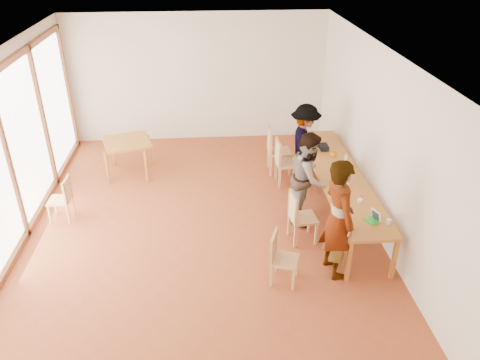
{
  "coord_description": "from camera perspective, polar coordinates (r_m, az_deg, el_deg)",
  "views": [
    {
      "loc": [
        0.17,
        -6.79,
        4.65
      ],
      "look_at": [
        0.66,
        -0.31,
        1.1
      ],
      "focal_mm": 35.0,
      "sensor_mm": 36.0,
      "label": 1
    }
  ],
  "objects": [
    {
      "name": "wall_right",
      "position": [
        8.0,
        16.79,
        4.17
      ],
      "size": [
        0.1,
        8.0,
        3.0
      ],
      "primitive_type": "cube",
      "color": "beige",
      "rests_on": "ground"
    },
    {
      "name": "wall_back",
      "position": [
        11.24,
        -5.18,
        12.24
      ],
      "size": [
        6.0,
        0.1,
        3.0
      ],
      "primitive_type": "cube",
      "color": "beige",
      "rests_on": "ground"
    },
    {
      "name": "pink_phone",
      "position": [
        7.94,
        14.65,
        -1.75
      ],
      "size": [
        0.05,
        0.1,
        0.01
      ],
      "primitive_type": "cube",
      "color": "#C23955",
      "rests_on": "communal_table"
    },
    {
      "name": "green_bottle",
      "position": [
        9.99,
        7.68,
        6.26
      ],
      "size": [
        0.07,
        0.07,
        0.28
      ],
      "primitive_type": "cylinder",
      "color": "#137815",
      "rests_on": "communal_table"
    },
    {
      "name": "black_pouch",
      "position": [
        9.41,
        10.17,
        3.98
      ],
      "size": [
        0.16,
        0.26,
        0.09
      ],
      "primitive_type": "cube",
      "color": "black",
      "rests_on": "communal_table"
    },
    {
      "name": "chair_spare",
      "position": [
        8.76,
        -20.73,
        -1.71
      ],
      "size": [
        0.39,
        0.39,
        0.43
      ],
      "rotation": [
        0.0,
        0.0,
        3.1
      ],
      "color": "tan",
      "rests_on": "ground"
    },
    {
      "name": "person_near",
      "position": [
        6.89,
        11.87,
        -4.65
      ],
      "size": [
        0.59,
        0.77,
        1.88
      ],
      "primitive_type": "imported",
      "rotation": [
        0.0,
        0.0,
        1.79
      ],
      "color": "gray",
      "rests_on": "ground"
    },
    {
      "name": "laptop_near",
      "position": [
        7.3,
        15.99,
        -4.47
      ],
      "size": [
        0.24,
        0.26,
        0.18
      ],
      "rotation": [
        0.0,
        0.0,
        0.38
      ],
      "color": "green",
      "rests_on": "communal_table"
    },
    {
      "name": "chair_mid",
      "position": [
        7.67,
        7.09,
        -3.94
      ],
      "size": [
        0.46,
        0.46,
        0.48
      ],
      "rotation": [
        0.0,
        0.0,
        0.11
      ],
      "color": "tan",
      "rests_on": "ground"
    },
    {
      "name": "side_table",
      "position": [
        9.95,
        -13.59,
        4.22
      ],
      "size": [
        0.9,
        0.9,
        0.75
      ],
      "rotation": [
        0.0,
        0.0,
        0.29
      ],
      "color": "#B46728",
      "rests_on": "ground"
    },
    {
      "name": "chair_empty",
      "position": [
        9.34,
        5.24,
        2.73
      ],
      "size": [
        0.47,
        0.47,
        0.51
      ],
      "rotation": [
        0.0,
        0.0,
        0.05
      ],
      "color": "tan",
      "rests_on": "ground"
    },
    {
      "name": "person_far",
      "position": [
        9.49,
        7.85,
        4.47
      ],
      "size": [
        0.82,
        1.15,
        1.61
      ],
      "primitive_type": "imported",
      "rotation": [
        0.0,
        0.0,
        1.34
      ],
      "color": "gray",
      "rests_on": "ground"
    },
    {
      "name": "laptop_far",
      "position": [
        8.75,
        12.49,
        1.88
      ],
      "size": [
        0.3,
        0.31,
        0.22
      ],
      "rotation": [
        0.0,
        0.0,
        -0.35
      ],
      "color": "green",
      "rests_on": "communal_table"
    },
    {
      "name": "ceiling",
      "position": [
        6.98,
        -5.84,
        15.0
      ],
      "size": [
        6.0,
        8.0,
        0.04
      ],
      "primitive_type": "cube",
      "color": "white",
      "rests_on": "wall_back"
    },
    {
      "name": "chair_far",
      "position": [
        9.81,
        4.21,
        4.19
      ],
      "size": [
        0.46,
        0.46,
        0.52
      ],
      "rotation": [
        0.0,
        0.0,
        0.0
      ],
      "color": "tan",
      "rests_on": "ground"
    },
    {
      "name": "clear_glass",
      "position": [
        7.28,
        17.68,
        -4.89
      ],
      "size": [
        0.07,
        0.07,
        0.09
      ],
      "primitive_type": "cylinder",
      "color": "silver",
      "rests_on": "communal_table"
    },
    {
      "name": "person_mid",
      "position": [
        8.15,
        8.37,
        0.31
      ],
      "size": [
        0.89,
        0.98,
        1.65
      ],
      "primitive_type": "imported",
      "rotation": [
        0.0,
        0.0,
        1.18
      ],
      "color": "gray",
      "rests_on": "ground"
    },
    {
      "name": "condiment_cup",
      "position": [
        7.72,
        14.42,
        -2.46
      ],
      "size": [
        0.08,
        0.08,
        0.06
      ],
      "primitive_type": "cylinder",
      "color": "white",
      "rests_on": "communal_table"
    },
    {
      "name": "communal_table",
      "position": [
        8.54,
        12.0,
        0.42
      ],
      "size": [
        0.8,
        4.0,
        0.75
      ],
      "color": "#B46728",
      "rests_on": "ground"
    },
    {
      "name": "window_wall",
      "position": [
        8.11,
        -26.68,
        2.57
      ],
      "size": [
        0.1,
        8.0,
        3.0
      ],
      "primitive_type": "cube",
      "color": "white",
      "rests_on": "ground"
    },
    {
      "name": "laptop_mid",
      "position": [
        8.12,
        12.39,
        -0.36
      ],
      "size": [
        0.25,
        0.27,
        0.2
      ],
      "rotation": [
        0.0,
        0.0,
        0.19
      ],
      "color": "green",
      "rests_on": "communal_table"
    },
    {
      "name": "chair_near",
      "position": [
        6.85,
        4.79,
        -8.83
      ],
      "size": [
        0.48,
        0.48,
        0.43
      ],
      "rotation": [
        0.0,
        0.0,
        -0.34
      ],
      "color": "tan",
      "rests_on": "ground"
    },
    {
      "name": "ground",
      "position": [
        8.23,
        -4.81,
        -5.89
      ],
      "size": [
        8.0,
        8.0,
        0.0
      ],
      "primitive_type": "plane",
      "color": "brown",
      "rests_on": "ground"
    },
    {
      "name": "wall_front",
      "position": [
        4.21,
        -5.52,
        -19.97
      ],
      "size": [
        6.0,
        0.1,
        3.0
      ],
      "primitive_type": "cube",
      "color": "beige",
      "rests_on": "ground"
    },
    {
      "name": "yellow_mug",
      "position": [
        9.15,
        11.37,
        3.12
      ],
      "size": [
        0.14,
        0.14,
        0.09
      ],
      "primitive_type": "imported",
      "rotation": [
        0.0,
        0.0,
        -0.32
      ],
      "color": "orange",
      "rests_on": "communal_table"
    }
  ]
}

